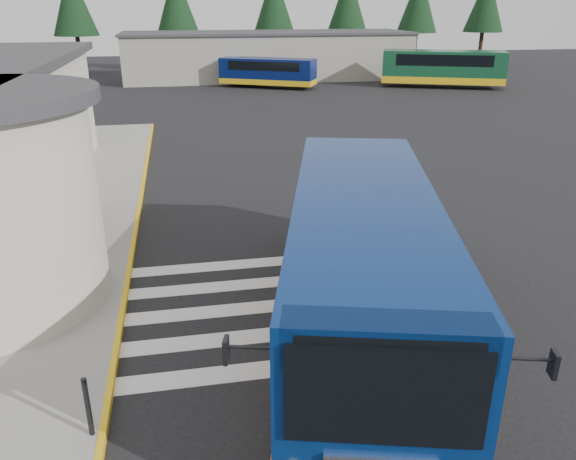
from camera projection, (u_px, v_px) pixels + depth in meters
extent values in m
plane|color=black|center=(293.00, 288.00, 13.96)|extent=(140.00, 140.00, 0.00)
cube|color=yellow|center=(135.00, 236.00, 16.87)|extent=(0.12, 34.00, 0.16)
cube|color=black|center=(50.00, 194.00, 16.92)|extent=(0.08, 1.20, 2.20)
cube|color=#38383A|center=(60.00, 151.00, 16.51)|extent=(1.20, 1.80, 0.12)
cube|color=silver|center=(300.00, 366.00, 10.96)|extent=(8.00, 0.55, 0.01)
cube|color=silver|center=(288.00, 333.00, 12.05)|extent=(8.00, 0.55, 0.01)
cube|color=silver|center=(278.00, 305.00, 13.15)|extent=(8.00, 0.55, 0.01)
cube|color=silver|center=(270.00, 282.00, 14.24)|extent=(8.00, 0.55, 0.01)
cube|color=silver|center=(263.00, 262.00, 15.33)|extent=(8.00, 0.55, 0.01)
cube|color=gray|center=(268.00, 56.00, 52.51)|extent=(26.00, 8.00, 4.00)
cube|color=#38383A|center=(267.00, 33.00, 51.72)|extent=(26.40, 8.40, 0.20)
cylinder|color=black|center=(80.00, 55.00, 56.72)|extent=(0.44, 0.44, 3.60)
cone|color=black|center=(73.00, 1.00, 54.85)|extent=(4.40, 4.40, 6.40)
cylinder|color=black|center=(180.00, 53.00, 58.47)|extent=(0.44, 0.44, 3.60)
cone|color=black|center=(176.00, 1.00, 56.59)|extent=(4.40, 4.40, 6.40)
cylinder|color=black|center=(274.00, 52.00, 60.22)|extent=(0.44, 0.44, 3.60)
cone|color=black|center=(274.00, 1.00, 58.34)|extent=(4.40, 4.40, 6.40)
cylinder|color=black|center=(346.00, 51.00, 61.62)|extent=(0.44, 0.44, 3.60)
cone|color=black|center=(348.00, 1.00, 59.74)|extent=(4.40, 4.40, 6.40)
cylinder|color=black|center=(415.00, 49.00, 63.01)|extent=(0.44, 0.44, 3.60)
cone|color=black|center=(419.00, 2.00, 61.14)|extent=(4.40, 4.40, 6.40)
cylinder|color=black|center=(480.00, 49.00, 64.41)|extent=(0.44, 0.44, 3.60)
cone|color=black|center=(486.00, 2.00, 62.54)|extent=(4.40, 4.40, 6.40)
cube|color=navy|center=(363.00, 255.00, 11.57)|extent=(5.31, 10.43, 2.63)
cube|color=orange|center=(360.00, 298.00, 11.94)|extent=(5.35, 10.47, 0.63)
cube|color=black|center=(360.00, 313.00, 12.08)|extent=(5.34, 10.46, 0.25)
cube|color=black|center=(386.00, 398.00, 6.74)|extent=(2.39, 0.70, 1.40)
cube|color=black|center=(297.00, 214.00, 12.29)|extent=(1.96, 7.13, 1.01)
cube|color=black|center=(428.00, 218.00, 12.10)|extent=(1.96, 7.13, 1.01)
cylinder|color=black|center=(293.00, 408.00, 9.01)|extent=(0.60, 1.12, 1.07)
cylinder|color=black|center=(448.00, 416.00, 8.84)|extent=(0.60, 1.12, 1.07)
cylinder|color=black|center=(308.00, 250.00, 14.79)|extent=(0.60, 1.12, 1.07)
cylinder|color=black|center=(402.00, 253.00, 14.63)|extent=(0.60, 1.12, 1.07)
cube|color=black|center=(226.00, 350.00, 6.88)|extent=(0.11, 0.21, 0.34)
cube|color=black|center=(554.00, 364.00, 6.62)|extent=(0.11, 0.21, 0.34)
cylinder|color=black|center=(88.00, 407.00, 8.82)|extent=(0.09, 0.09, 1.07)
cube|color=#06144D|center=(268.00, 71.00, 46.85)|extent=(8.03, 5.69, 2.03)
cube|color=yellow|center=(268.00, 81.00, 47.16)|extent=(8.07, 5.72, 0.44)
cube|color=black|center=(268.00, 65.00, 46.67)|extent=(6.50, 4.89, 0.70)
cube|color=#124529|center=(443.00, 66.00, 46.91)|extent=(10.19, 6.33, 2.53)
cube|color=yellow|center=(442.00, 79.00, 47.29)|extent=(10.24, 6.37, 0.55)
cube|color=black|center=(444.00, 59.00, 46.68)|extent=(8.18, 5.54, 0.88)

